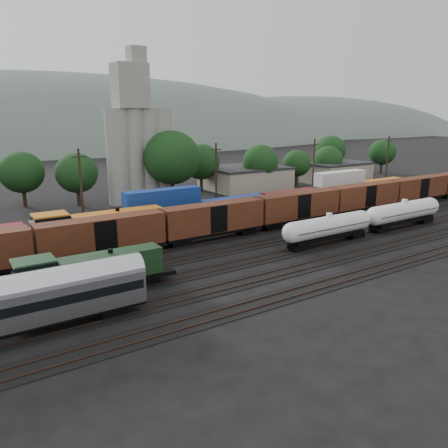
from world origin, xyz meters
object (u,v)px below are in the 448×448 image
tank_car_a (328,227)px  grain_silo (139,144)px  passenger_coach (3,305)px  orange_locomotive (93,228)px  green_locomotive (82,274)px

tank_car_a → grain_silo: 43.00m
tank_car_a → grain_silo: bearing=103.0°
passenger_coach → orange_locomotive: orange_locomotive is taller
green_locomotive → tank_car_a: 32.39m
green_locomotive → tank_car_a: green_locomotive is taller
green_locomotive → passenger_coach: bearing=-145.1°
grain_silo → tank_car_a: bearing=-77.0°
green_locomotive → orange_locomotive: 15.99m
green_locomotive → orange_locomotive: orange_locomotive is taller
green_locomotive → orange_locomotive: bearing=69.8°
passenger_coach → grain_silo: size_ratio=0.76×
tank_car_a → passenger_coach: passenger_coach is taller
green_locomotive → tank_car_a: size_ratio=1.07×
tank_car_a → passenger_coach: 39.88m
tank_car_a → grain_silo: (-9.45, 41.00, 8.85)m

